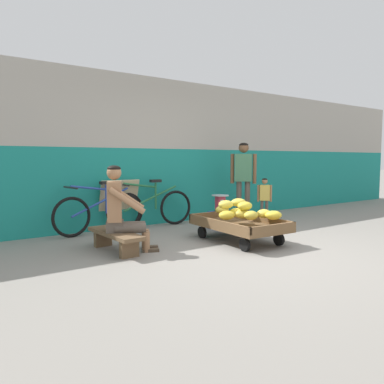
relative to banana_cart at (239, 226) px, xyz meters
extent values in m
plane|color=gray|center=(-0.30, -0.62, -0.24)|extent=(80.00, 80.00, 0.00)
cube|color=#19847A|center=(-0.30, 2.18, 0.47)|extent=(16.00, 0.30, 1.42)
cube|color=#A8A399|center=(-0.30, 2.18, 1.82)|extent=(16.00, 0.30, 1.30)
cube|color=brown|center=(0.00, 0.00, -0.01)|extent=(0.91, 1.48, 0.05)
cube|color=brown|center=(-0.40, 0.02, 0.07)|extent=(0.11, 1.44, 0.10)
cube|color=brown|center=(0.40, -0.02, 0.07)|extent=(0.11, 1.44, 0.10)
cube|color=brown|center=(0.04, 0.70, 0.07)|extent=(0.84, 0.08, 0.10)
cube|color=brown|center=(-0.04, -0.70, 0.07)|extent=(0.84, 0.08, 0.10)
cylinder|color=black|center=(-0.29, 0.52, -0.15)|extent=(0.06, 0.18, 0.18)
cylinder|color=black|center=(0.34, 0.49, -0.15)|extent=(0.06, 0.18, 0.18)
cylinder|color=black|center=(-0.34, -0.49, -0.15)|extent=(0.06, 0.18, 0.18)
cylinder|color=black|center=(0.29, -0.52, -0.15)|extent=(0.06, 0.18, 0.18)
ellipsoid|color=yellow|center=(0.02, 0.08, 0.18)|extent=(0.27, 0.22, 0.13)
ellipsoid|color=yellow|center=(0.04, 0.43, 0.18)|extent=(0.25, 0.20, 0.13)
ellipsoid|color=yellow|center=(0.27, -0.43, 0.18)|extent=(0.30, 0.27, 0.13)
ellipsoid|color=yellow|center=(0.27, -0.24, 0.18)|extent=(0.24, 0.18, 0.13)
ellipsoid|color=yellow|center=(-0.01, -0.08, 0.18)|extent=(0.28, 0.25, 0.13)
ellipsoid|color=gold|center=(-0.28, -0.05, 0.18)|extent=(0.27, 0.22, 0.13)
ellipsoid|color=gold|center=(0.00, -0.26, 0.18)|extent=(0.27, 0.22, 0.13)
ellipsoid|color=yellow|center=(-0.16, 0.11, 0.31)|extent=(0.24, 0.18, 0.13)
ellipsoid|color=yellow|center=(0.19, 0.23, 0.31)|extent=(0.29, 0.26, 0.13)
ellipsoid|color=yellow|center=(0.01, -0.12, 0.30)|extent=(0.24, 0.18, 0.13)
cube|color=brown|center=(-1.74, 0.49, 0.00)|extent=(0.34, 1.11, 0.05)
cube|color=brown|center=(-1.76, 0.88, -0.13)|extent=(0.24, 0.09, 0.22)
cube|color=brown|center=(-1.73, 0.11, -0.13)|extent=(0.24, 0.09, 0.22)
cylinder|color=#9E704C|center=(-1.34, 0.40, -0.11)|extent=(0.10, 0.10, 0.27)
cube|color=#4C3D2D|center=(-1.29, 0.38, -0.22)|extent=(0.24, 0.18, 0.04)
cylinder|color=brown|center=(-1.52, 0.49, 0.08)|extent=(0.42, 0.29, 0.13)
cylinder|color=#9E704C|center=(-1.42, 0.24, -0.11)|extent=(0.10, 0.10, 0.27)
cube|color=#4C3D2D|center=(-1.37, 0.21, -0.22)|extent=(0.24, 0.18, 0.04)
cylinder|color=brown|center=(-1.60, 0.33, 0.08)|extent=(0.42, 0.29, 0.13)
cube|color=brown|center=(-1.74, 0.49, 0.10)|extent=(0.32, 0.35, 0.14)
cube|color=#9E704C|center=(-1.74, 0.49, 0.43)|extent=(0.30, 0.37, 0.52)
cylinder|color=#9E704C|center=(-1.51, 0.61, 0.46)|extent=(0.46, 0.27, 0.36)
cylinder|color=#9E704C|center=(-1.69, 0.24, 0.46)|extent=(0.46, 0.27, 0.36)
sphere|color=#9E704C|center=(-1.74, 0.49, 0.80)|extent=(0.19, 0.19, 0.19)
ellipsoid|color=black|center=(-1.74, 0.49, 0.86)|extent=(0.17, 0.17, 0.09)
cube|color=#234CA8|center=(0.47, 1.00, -0.09)|extent=(0.36, 0.28, 0.30)
cylinder|color=#28282D|center=(0.47, 1.00, 0.07)|extent=(0.20, 0.20, 0.03)
cube|color=#C6384C|center=(0.47, 1.00, 0.21)|extent=(0.16, 0.10, 0.24)
cylinder|color=white|center=(0.47, 0.94, 0.21)|extent=(0.13, 0.01, 0.13)
cylinder|color=#B2B5BA|center=(0.47, 1.00, 0.34)|extent=(0.30, 0.30, 0.01)
torus|color=black|center=(-1.92, 1.74, 0.08)|extent=(0.64, 0.12, 0.64)
torus|color=black|center=(-0.91, 1.85, 0.08)|extent=(0.64, 0.12, 0.64)
cylinder|color=#234299|center=(-1.41, 1.79, 0.28)|extent=(1.03, 0.15, 0.43)
cylinder|color=#234299|center=(-1.31, 1.81, 0.32)|extent=(0.04, 0.04, 0.48)
cylinder|color=#234299|center=(-1.62, 1.77, 0.52)|extent=(0.61, 0.11, 0.12)
cube|color=black|center=(-1.31, 1.81, 0.59)|extent=(0.21, 0.12, 0.05)
cylinder|color=black|center=(-1.92, 1.74, 0.54)|extent=(0.08, 0.48, 0.03)
torus|color=black|center=(-0.97, 1.86, 0.08)|extent=(0.64, 0.09, 0.64)
torus|color=black|center=(0.04, 1.79, 0.08)|extent=(0.64, 0.09, 0.64)
cylinder|color=#236B3D|center=(-0.47, 1.82, 0.28)|extent=(1.03, 0.10, 0.43)
cylinder|color=#236B3D|center=(-0.37, 1.82, 0.32)|extent=(0.04, 0.04, 0.48)
cylinder|color=#236B3D|center=(-0.67, 1.84, 0.52)|extent=(0.62, 0.08, 0.12)
cube|color=black|center=(-0.37, 1.82, 0.59)|extent=(0.21, 0.11, 0.05)
cylinder|color=black|center=(-0.97, 1.86, 0.54)|extent=(0.06, 0.48, 0.03)
cube|color=#C6B289|center=(-1.01, 2.01, 0.19)|extent=(0.70, 0.29, 0.87)
cylinder|color=brown|center=(1.25, 1.14, 0.16)|extent=(0.10, 0.10, 0.80)
cylinder|color=brown|center=(1.14, 1.25, 0.16)|extent=(0.10, 0.10, 0.80)
cube|color=#427A56|center=(1.20, 1.19, 0.82)|extent=(0.37, 0.37, 0.52)
cylinder|color=brown|center=(1.34, 1.04, 0.80)|extent=(0.07, 0.07, 0.56)
cylinder|color=brown|center=(1.05, 1.35, 0.80)|extent=(0.07, 0.07, 0.56)
sphere|color=brown|center=(1.20, 1.19, 1.19)|extent=(0.19, 0.19, 0.19)
ellipsoid|color=black|center=(1.20, 1.19, 1.25)|extent=(0.17, 0.17, 0.09)
cylinder|color=brown|center=(1.46, 0.83, -0.02)|extent=(0.06, 0.06, 0.45)
cylinder|color=brown|center=(1.39, 0.89, -0.02)|extent=(0.06, 0.06, 0.45)
cube|color=gold|center=(1.43, 0.86, 0.35)|extent=(0.21, 0.20, 0.29)
cylinder|color=#9E704C|center=(1.52, 0.79, 0.34)|extent=(0.04, 0.04, 0.31)
cylinder|color=#9E704C|center=(1.34, 0.93, 0.34)|extent=(0.04, 0.04, 0.31)
sphere|color=#9E704C|center=(1.43, 0.86, 0.57)|extent=(0.11, 0.11, 0.11)
ellipsoid|color=black|center=(1.43, 0.86, 0.60)|extent=(0.10, 0.10, 0.05)
camera|label=1|loc=(-3.75, -4.09, 0.98)|focal=35.32mm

